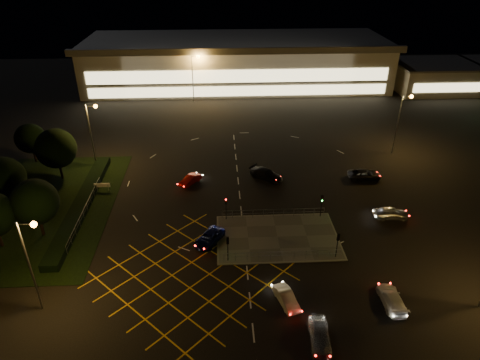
{
  "coord_description": "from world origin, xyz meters",
  "views": [
    {
      "loc": [
        -4.6,
        -42.77,
        30.8
      ],
      "look_at": [
        -1.91,
        8.66,
        2.0
      ],
      "focal_mm": 32.0,
      "sensor_mm": 36.0,
      "label": 1
    }
  ],
  "objects_px": {
    "car_left_blue": "(209,238)",
    "signal_nw": "(226,204)",
    "signal_sw": "(228,244)",
    "car_east_grey": "(365,174)",
    "signal_ne": "(322,201)",
    "car_circ_red": "(190,180)",
    "signal_se": "(338,240)",
    "car_far_dkgrey": "(266,174)",
    "car_approach_white": "(392,299)",
    "car_near_silver": "(320,335)",
    "car_right_silver": "(391,213)",
    "car_queue_white": "(286,298)"
  },
  "relations": [
    {
      "from": "car_circ_red",
      "to": "car_far_dkgrey",
      "type": "bearing_deg",
      "value": 42.43
    },
    {
      "from": "signal_se",
      "to": "car_far_dkgrey",
      "type": "relative_size",
      "value": 0.61
    },
    {
      "from": "signal_se",
      "to": "car_circ_red",
      "type": "bearing_deg",
      "value": -45.96
    },
    {
      "from": "signal_nw",
      "to": "car_left_blue",
      "type": "xyz_separation_m",
      "value": [
        -2.08,
        -4.49,
        -1.74
      ]
    },
    {
      "from": "signal_se",
      "to": "car_queue_white",
      "type": "xyz_separation_m",
      "value": [
        -6.53,
        -6.53,
        -1.74
      ]
    },
    {
      "from": "car_near_silver",
      "to": "car_right_silver",
      "type": "relative_size",
      "value": 1.01
    },
    {
      "from": "signal_se",
      "to": "car_left_blue",
      "type": "distance_m",
      "value": 14.61
    },
    {
      "from": "car_east_grey",
      "to": "signal_sw",
      "type": "bearing_deg",
      "value": 131.25
    },
    {
      "from": "signal_sw",
      "to": "signal_nw",
      "type": "bearing_deg",
      "value": -90.0
    },
    {
      "from": "car_left_blue",
      "to": "car_circ_red",
      "type": "height_order",
      "value": "car_left_blue"
    },
    {
      "from": "signal_se",
      "to": "car_approach_white",
      "type": "xyz_separation_m",
      "value": [
        3.64,
        -7.21,
        -1.7
      ]
    },
    {
      "from": "signal_nw",
      "to": "car_right_silver",
      "type": "xyz_separation_m",
      "value": [
        20.9,
        -0.64,
        -1.63
      ]
    },
    {
      "from": "signal_sw",
      "to": "signal_ne",
      "type": "distance_m",
      "value": 14.41
    },
    {
      "from": "car_right_silver",
      "to": "car_east_grey",
      "type": "height_order",
      "value": "car_right_silver"
    },
    {
      "from": "signal_nw",
      "to": "signal_ne",
      "type": "distance_m",
      "value": 12.0
    },
    {
      "from": "signal_ne",
      "to": "car_queue_white",
      "type": "distance_m",
      "value": 16.01
    },
    {
      "from": "car_right_silver",
      "to": "car_approach_white",
      "type": "bearing_deg",
      "value": 163.21
    },
    {
      "from": "car_queue_white",
      "to": "car_approach_white",
      "type": "xyz_separation_m",
      "value": [
        10.17,
        -0.68,
        0.04
      ]
    },
    {
      "from": "signal_sw",
      "to": "car_right_silver",
      "type": "relative_size",
      "value": 0.72
    },
    {
      "from": "car_far_dkgrey",
      "to": "signal_sw",
      "type": "bearing_deg",
      "value": -159.19
    },
    {
      "from": "signal_se",
      "to": "signal_ne",
      "type": "bearing_deg",
      "value": -90.0
    },
    {
      "from": "car_left_blue",
      "to": "car_right_silver",
      "type": "xyz_separation_m",
      "value": [
        22.98,
        3.86,
        0.12
      ]
    },
    {
      "from": "car_near_silver",
      "to": "car_left_blue",
      "type": "distance_m",
      "value": 17.71
    },
    {
      "from": "car_left_blue",
      "to": "car_approach_white",
      "type": "xyz_separation_m",
      "value": [
        17.72,
        -10.7,
        0.05
      ]
    },
    {
      "from": "signal_se",
      "to": "car_right_silver",
      "type": "xyz_separation_m",
      "value": [
        8.9,
        7.35,
        -1.63
      ]
    },
    {
      "from": "car_near_silver",
      "to": "car_circ_red",
      "type": "bearing_deg",
      "value": 119.15
    },
    {
      "from": "signal_sw",
      "to": "car_circ_red",
      "type": "xyz_separation_m",
      "value": [
        -4.98,
        17.56,
        -1.75
      ]
    },
    {
      "from": "car_queue_white",
      "to": "car_approach_white",
      "type": "relative_size",
      "value": 0.83
    },
    {
      "from": "car_circ_red",
      "to": "car_near_silver",
      "type": "bearing_deg",
      "value": -28.58
    },
    {
      "from": "car_circ_red",
      "to": "car_approach_white",
      "type": "xyz_separation_m",
      "value": [
        20.62,
        -24.77,
        0.05
      ]
    },
    {
      "from": "signal_ne",
      "to": "car_left_blue",
      "type": "height_order",
      "value": "signal_ne"
    },
    {
      "from": "car_far_dkgrey",
      "to": "car_circ_red",
      "type": "xyz_separation_m",
      "value": [
        -11.15,
        -0.94,
        -0.12
      ]
    },
    {
      "from": "signal_sw",
      "to": "car_left_blue",
      "type": "xyz_separation_m",
      "value": [
        -2.08,
        3.49,
        -1.74
      ]
    },
    {
      "from": "signal_sw",
      "to": "car_east_grey",
      "type": "height_order",
      "value": "signal_sw"
    },
    {
      "from": "car_left_blue",
      "to": "car_circ_red",
      "type": "relative_size",
      "value": 1.19
    },
    {
      "from": "signal_sw",
      "to": "car_circ_red",
      "type": "height_order",
      "value": "signal_sw"
    },
    {
      "from": "signal_ne",
      "to": "car_left_blue",
      "type": "relative_size",
      "value": 0.7
    },
    {
      "from": "signal_sw",
      "to": "car_left_blue",
      "type": "distance_m",
      "value": 4.42
    },
    {
      "from": "car_left_blue",
      "to": "car_right_silver",
      "type": "height_order",
      "value": "car_right_silver"
    },
    {
      "from": "signal_ne",
      "to": "car_queue_white",
      "type": "bearing_deg",
      "value": -114.22
    },
    {
      "from": "car_left_blue",
      "to": "car_east_grey",
      "type": "height_order",
      "value": "car_east_grey"
    },
    {
      "from": "car_left_blue",
      "to": "signal_nw",
      "type": "bearing_deg",
      "value": 96.14
    },
    {
      "from": "signal_se",
      "to": "signal_ne",
      "type": "height_order",
      "value": "same"
    },
    {
      "from": "signal_se",
      "to": "car_right_silver",
      "type": "bearing_deg",
      "value": -140.44
    },
    {
      "from": "signal_ne",
      "to": "car_far_dkgrey",
      "type": "distance_m",
      "value": 12.12
    },
    {
      "from": "signal_se",
      "to": "car_left_blue",
      "type": "height_order",
      "value": "signal_se"
    },
    {
      "from": "signal_se",
      "to": "car_east_grey",
      "type": "bearing_deg",
      "value": -116.18
    },
    {
      "from": "car_right_silver",
      "to": "signal_sw",
      "type": "bearing_deg",
      "value": 112.45
    },
    {
      "from": "car_circ_red",
      "to": "car_queue_white",
      "type": "bearing_deg",
      "value": -28.92
    },
    {
      "from": "signal_ne",
      "to": "car_east_grey",
      "type": "height_order",
      "value": "signal_ne"
    }
  ]
}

